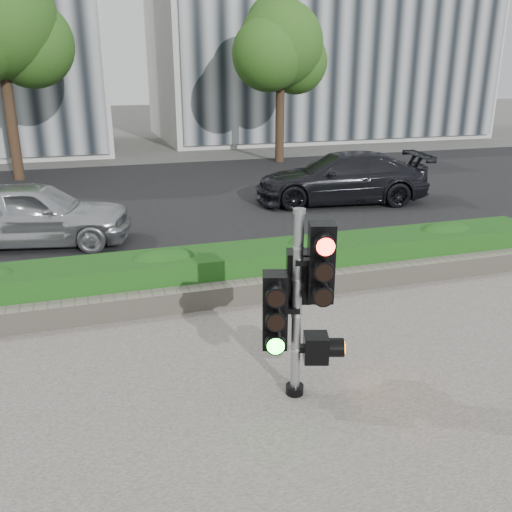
# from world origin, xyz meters

# --- Properties ---
(ground) EXTENTS (120.00, 120.00, 0.00)m
(ground) POSITION_xyz_m (0.00, 0.00, 0.00)
(ground) COLOR #51514C
(ground) RESTS_ON ground
(sidewalk) EXTENTS (16.00, 11.00, 0.03)m
(sidewalk) POSITION_xyz_m (0.00, -2.50, 0.01)
(sidewalk) COLOR #9E9389
(sidewalk) RESTS_ON ground
(road) EXTENTS (60.00, 13.00, 0.02)m
(road) POSITION_xyz_m (0.00, 10.00, 0.01)
(road) COLOR black
(road) RESTS_ON ground
(curb) EXTENTS (60.00, 0.25, 0.12)m
(curb) POSITION_xyz_m (0.00, 3.15, 0.06)
(curb) COLOR gray
(curb) RESTS_ON ground
(stone_wall) EXTENTS (12.00, 0.32, 0.34)m
(stone_wall) POSITION_xyz_m (0.00, 1.90, 0.20)
(stone_wall) COLOR gray
(stone_wall) RESTS_ON sidewalk
(hedge) EXTENTS (12.00, 1.00, 0.68)m
(hedge) POSITION_xyz_m (0.00, 2.55, 0.37)
(hedge) COLOR #2F7F27
(hedge) RESTS_ON sidewalk
(building_right) EXTENTS (18.00, 10.00, 12.00)m
(building_right) POSITION_xyz_m (11.00, 25.00, 6.00)
(building_right) COLOR #B7B7B2
(building_right) RESTS_ON ground
(tree_right) EXTENTS (4.10, 3.58, 6.53)m
(tree_right) POSITION_xyz_m (5.48, 15.55, 4.48)
(tree_right) COLOR black
(tree_right) RESTS_ON ground
(traffic_signal) EXTENTS (0.81, 0.66, 2.20)m
(traffic_signal) POSITION_xyz_m (-0.19, -0.80, 1.25)
(traffic_signal) COLOR black
(traffic_signal) RESTS_ON sidewalk
(car_silver) EXTENTS (4.32, 2.42, 1.39)m
(car_silver) POSITION_xyz_m (-3.45, 6.23, 0.71)
(car_silver) COLOR #B5B8BD
(car_silver) RESTS_ON road
(car_dark) EXTENTS (5.13, 2.78, 1.41)m
(car_dark) POSITION_xyz_m (4.62, 7.94, 0.73)
(car_dark) COLOR black
(car_dark) RESTS_ON road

